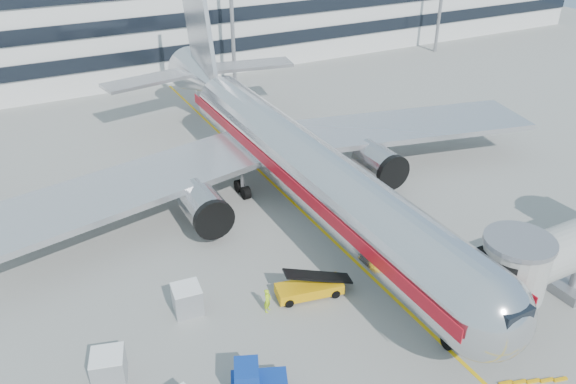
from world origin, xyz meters
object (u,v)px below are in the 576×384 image
main_jet (288,153)px  cargo_container_right (109,368)px  ramp_worker (268,301)px  belt_loader (309,288)px  cargo_container_left (187,299)px  baggage_tug (255,383)px

main_jet → cargo_container_right: bearing=-143.6°
cargo_container_right → ramp_worker: (9.93, 1.05, -0.09)m
belt_loader → cargo_container_right: 13.03m
belt_loader → ramp_worker: 3.06m
main_jet → cargo_container_right: main_jet is taller
cargo_container_left → belt_loader: bearing=-16.8°
baggage_tug → ramp_worker: size_ratio=2.01×
baggage_tug → cargo_container_right: baggage_tug is taller
baggage_tug → cargo_container_right: size_ratio=1.56×
cargo_container_right → cargo_container_left: bearing=31.6°
ramp_worker → main_jet: bearing=18.9°
ramp_worker → belt_loader: bearing=-36.1°
cargo_container_right → ramp_worker: size_ratio=1.28×
main_jet → baggage_tug: size_ratio=15.26×
main_jet → baggage_tug: bearing=-122.4°
cargo_container_left → cargo_container_right: size_ratio=0.88×
cargo_container_left → ramp_worker: 4.99m
baggage_tug → ramp_worker: baggage_tug is taller
belt_loader → cargo_container_right: bearing=-174.9°
baggage_tug → ramp_worker: 6.66m
cargo_container_left → ramp_worker: (4.40, -2.35, -0.08)m
belt_loader → cargo_container_left: belt_loader is taller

